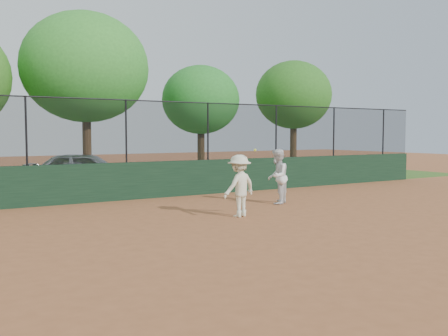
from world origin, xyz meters
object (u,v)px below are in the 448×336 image
parked_car (86,172)px  tree_3 (201,100)px  tree_4 (294,95)px  player_second (277,176)px  tree_2 (86,68)px  player_main (239,186)px

parked_car → tree_3: 8.26m
parked_car → tree_4: size_ratio=0.72×
tree_4 → tree_3: bearing=168.4°
parked_car → player_second: bearing=-121.4°
parked_car → player_second: size_ratio=2.60×
player_second → tree_2: bearing=-110.6°
parked_car → tree_2: tree_2 is taller
tree_2 → player_main: bearing=-85.3°
tree_2 → tree_3: tree_2 is taller
player_second → tree_2: size_ratio=0.23×
tree_3 → tree_4: tree_4 is taller
tree_3 → tree_4: bearing=-11.6°
player_second → tree_3: tree_3 is taller
parked_car → tree_2: 5.02m
player_main → tree_2: tree_2 is taller
player_second → tree_4: tree_4 is taller
parked_car → player_main: size_ratio=2.47×
tree_2 → tree_4: bearing=-1.1°
player_main → tree_2: bearing=94.7°
player_main → tree_3: 12.57m
parked_car → player_second: (3.97, -6.18, 0.10)m
parked_car → player_second: player_second is taller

